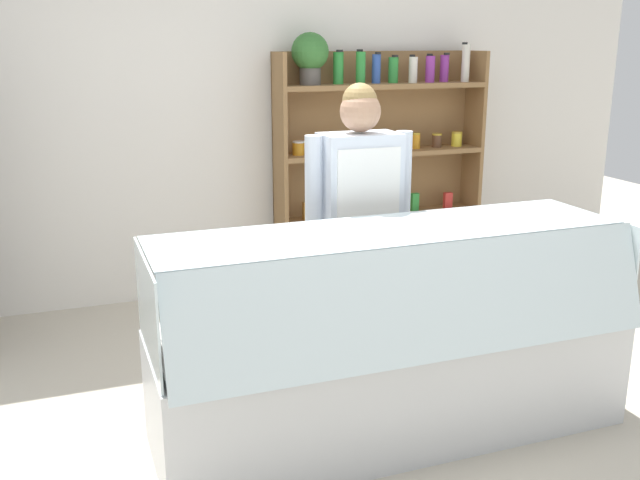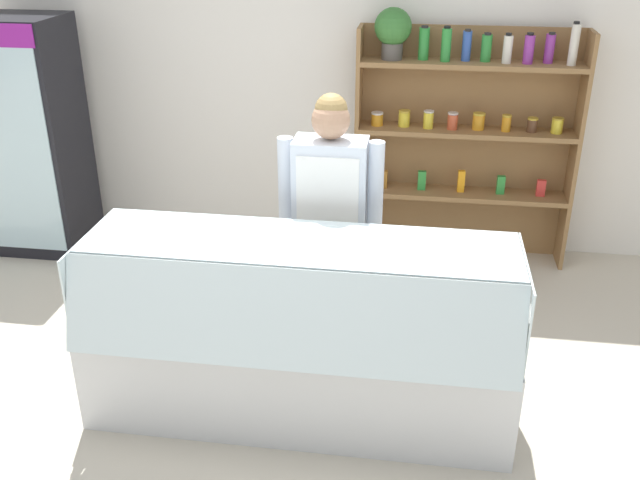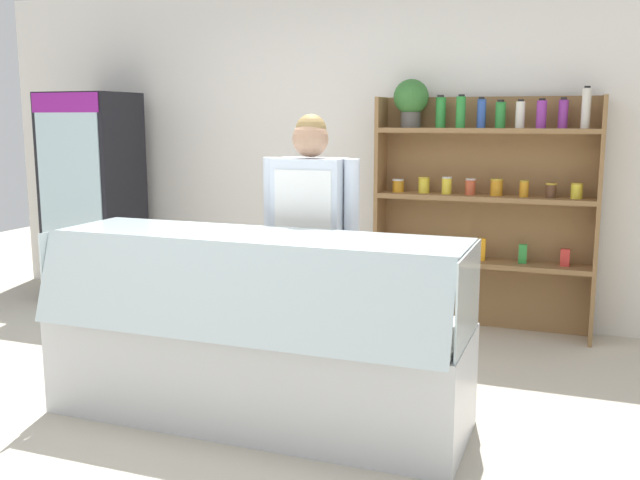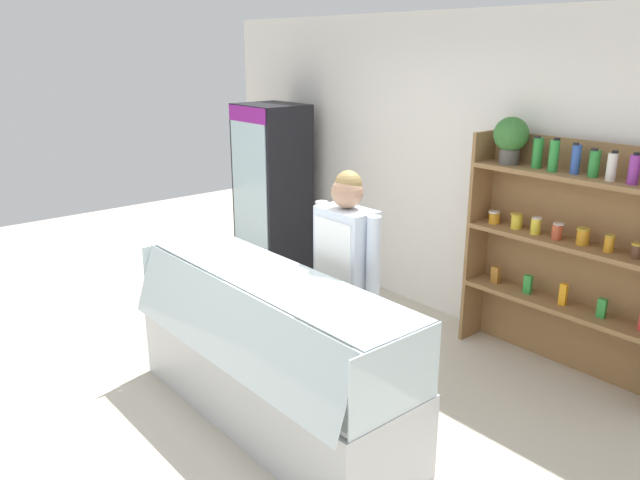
% 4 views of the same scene
% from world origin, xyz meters
% --- Properties ---
extents(ground_plane, '(12.00, 12.00, 0.00)m').
position_xyz_m(ground_plane, '(0.00, 0.00, 0.00)').
color(ground_plane, beige).
extents(back_wall, '(6.80, 0.10, 2.70)m').
position_xyz_m(back_wall, '(0.00, 2.27, 1.35)').
color(back_wall, white).
rests_on(back_wall, ground).
extents(shelving_unit, '(1.63, 0.29, 1.90)m').
position_xyz_m(shelving_unit, '(1.01, 2.06, 1.07)').
color(shelving_unit, olive).
rests_on(shelving_unit, ground).
extents(deli_display_case, '(2.25, 0.77, 1.01)m').
position_xyz_m(deli_display_case, '(0.18, -0.04, 0.31)').
color(deli_display_case, silver).
rests_on(deli_display_case, ground).
extents(shop_clerk, '(0.60, 0.25, 1.63)m').
position_xyz_m(shop_clerk, '(0.26, 0.55, 0.96)').
color(shop_clerk, '#4C4233').
rests_on(shop_clerk, ground).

